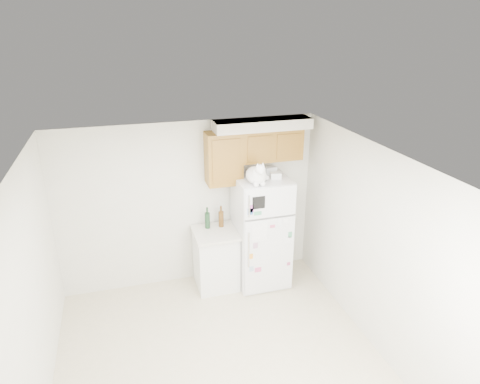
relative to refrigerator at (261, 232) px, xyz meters
name	(u,v)px	position (x,y,z in m)	size (l,w,h in m)	color
ground_plane	(223,368)	(-1.01, -1.61, -0.86)	(3.80, 4.00, 0.01)	beige
room_shell	(226,230)	(-0.89, -1.36, 0.82)	(3.84, 4.04, 2.52)	silver
refrigerator	(261,232)	(0.00, 0.00, 0.00)	(0.76, 0.78, 1.70)	white
base_counter	(216,258)	(-0.69, 0.07, -0.39)	(0.64, 0.64, 0.92)	white
cat	(257,175)	(-0.14, -0.19, 0.98)	(0.34, 0.50, 0.35)	white
storage_box_back	(270,170)	(0.17, 0.17, 0.90)	(0.18, 0.13, 0.10)	white
storage_box_front	(276,176)	(0.17, -0.06, 0.89)	(0.15, 0.11, 0.09)	white
bottle_green	(207,218)	(-0.77, 0.21, 0.23)	(0.08, 0.08, 0.33)	#19381E
bottle_amber	(221,216)	(-0.57, 0.20, 0.24)	(0.08, 0.08, 0.33)	#593814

